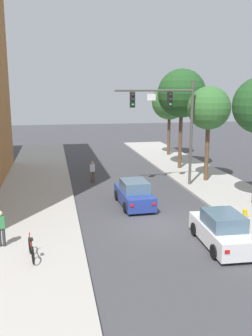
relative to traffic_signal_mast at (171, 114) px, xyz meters
The scene contains 12 objects.
ground_plane 9.55m from the traffic_signal_mast, 112.48° to the right, with size 120.00×120.00×0.00m, color #424247.
sidewalk_left 13.13m from the traffic_signal_mast, 142.40° to the right, with size 5.00×60.00×0.15m, color #B2AFA8.
traffic_signal_mast is the anchor object (origin of this frame).
car_lead_blue 6.86m from the traffic_signal_mast, 132.65° to the right, with size 1.92×4.28×1.60m.
car_following_white 11.40m from the traffic_signal_mast, 94.68° to the right, with size 1.99×4.31×1.60m.
pedestrian_sidewalk_left_walker 14.48m from the traffic_signal_mast, 140.07° to the right, with size 0.36×0.22×1.64m.
pedestrian_crossing_road 7.38m from the traffic_signal_mast, 154.45° to the left, with size 0.36×0.22×1.64m.
bicycle_leaning 14.71m from the traffic_signal_mast, 131.72° to the right, with size 0.36×1.75×0.98m.
fire_hydrant 9.51m from the traffic_signal_mast, 78.88° to the right, with size 0.48×0.24×0.72m.
street_tree_second 3.43m from the traffic_signal_mast, 16.94° to the left, with size 3.22×3.22×7.13m.
street_tree_third 6.60m from the traffic_signal_mast, 64.13° to the left, with size 4.17×4.17×8.64m.
street_tree_farthest 13.25m from the traffic_signal_mast, 72.69° to the left, with size 3.75×3.75×7.51m.
Camera 1 is at (-5.13, -17.67, 6.96)m, focal length 39.39 mm.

